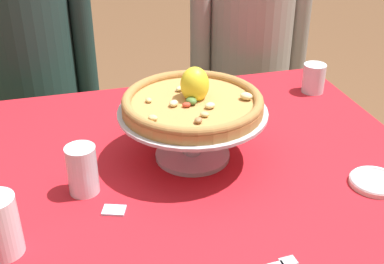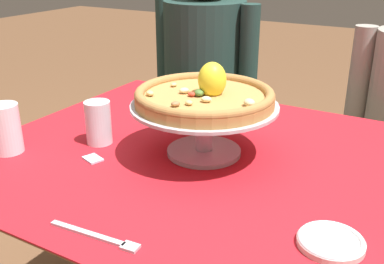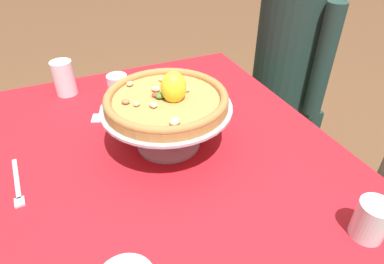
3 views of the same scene
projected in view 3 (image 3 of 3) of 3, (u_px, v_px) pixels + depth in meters
name	position (u px, v px, depth m)	size (l,w,h in m)	color
dining_table	(168.00, 173.00, 1.07)	(1.16, 0.98, 0.77)	olive
pizza_stand	(167.00, 118.00, 0.96)	(0.37, 0.37, 0.14)	#B7B7C1
pizza	(167.00, 99.00, 0.92)	(0.35, 0.35, 0.10)	#BC8447
water_glass_side_left	(119.00, 93.00, 1.17)	(0.07, 0.07, 0.12)	silver
water_glass_front_left	(65.00, 80.00, 1.24)	(0.08, 0.08, 0.13)	white
water_glass_back_right	(370.00, 222.00, 0.72)	(0.07, 0.07, 0.10)	silver
dinner_fork	(17.00, 184.00, 0.87)	(0.20, 0.03, 0.01)	#B7B7C1
sugar_packet	(98.00, 118.00, 1.12)	(0.05, 0.04, 0.01)	silver
diner_left	(287.00, 80.00, 1.68)	(0.51, 0.38, 1.26)	#1E3833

